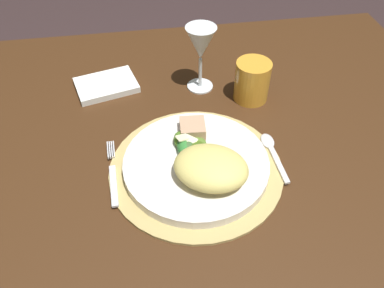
{
  "coord_description": "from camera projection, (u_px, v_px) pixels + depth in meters",
  "views": [
    {
      "loc": [
        -0.1,
        -0.53,
        1.29
      ],
      "look_at": [
        -0.02,
        0.0,
        0.76
      ],
      "focal_mm": 36.08,
      "sensor_mm": 36.0,
      "label": 1
    }
  ],
  "objects": [
    {
      "name": "wine_glass",
      "position": [
        201.0,
        46.0,
        0.85
      ],
      "size": [
        0.07,
        0.07,
        0.16
      ],
      "color": "silver",
      "rests_on": "dining_table"
    },
    {
      "name": "salad_greens",
      "position": [
        188.0,
        144.0,
        0.74
      ],
      "size": [
        0.06,
        0.08,
        0.03
      ],
      "color": "#517328",
      "rests_on": "dinner_plate"
    },
    {
      "name": "pasta_serving",
      "position": [
        211.0,
        168.0,
        0.67
      ],
      "size": [
        0.17,
        0.15,
        0.05
      ],
      "primitive_type": "ellipsoid",
      "rotation": [
        0.0,
        0.0,
        5.85
      ],
      "color": "#DECC6C",
      "rests_on": "dinner_plate"
    },
    {
      "name": "spoon",
      "position": [
        271.0,
        148.0,
        0.77
      ],
      "size": [
        0.03,
        0.14,
        0.01
      ],
      "color": "silver",
      "rests_on": "placemat"
    },
    {
      "name": "dinner_plate",
      "position": [
        196.0,
        164.0,
        0.73
      ],
      "size": [
        0.28,
        0.28,
        0.02
      ],
      "primitive_type": "cylinder",
      "color": "silver",
      "rests_on": "placemat"
    },
    {
      "name": "dining_table",
      "position": [
        201.0,
        193.0,
        0.87
      ],
      "size": [
        1.23,
        1.02,
        0.74
      ],
      "color": "#3E2311",
      "rests_on": "ground"
    },
    {
      "name": "bread_piece",
      "position": [
        193.0,
        128.0,
        0.77
      ],
      "size": [
        0.05,
        0.05,
        0.02
      ],
      "primitive_type": "cube",
      "rotation": [
        0.0,
        0.0,
        1.5
      ],
      "color": "tan",
      "rests_on": "dinner_plate"
    },
    {
      "name": "napkin",
      "position": [
        106.0,
        85.0,
        0.92
      ],
      "size": [
        0.16,
        0.13,
        0.02
      ],
      "primitive_type": "cube",
      "rotation": [
        0.0,
        0.0,
        0.25
      ],
      "color": "white",
      "rests_on": "dining_table"
    },
    {
      "name": "fork",
      "position": [
        113.0,
        175.0,
        0.72
      ],
      "size": [
        0.02,
        0.16,
        0.0
      ],
      "color": "silver",
      "rests_on": "placemat"
    },
    {
      "name": "amber_tumbler",
      "position": [
        252.0,
        81.0,
        0.86
      ],
      "size": [
        0.08,
        0.08,
        0.09
      ],
      "primitive_type": "cylinder",
      "color": "gold",
      "rests_on": "dining_table"
    },
    {
      "name": "placemat",
      "position": [
        196.0,
        169.0,
        0.74
      ],
      "size": [
        0.33,
        0.33,
        0.01
      ],
      "primitive_type": "cylinder",
      "color": "tan",
      "rests_on": "dining_table"
    }
  ]
}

